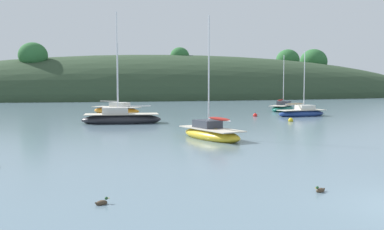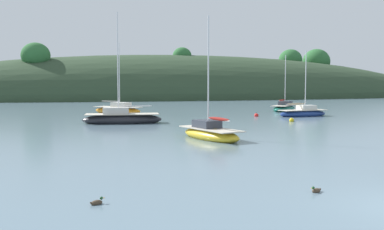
# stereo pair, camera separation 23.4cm
# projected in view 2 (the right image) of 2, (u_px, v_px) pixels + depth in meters

# --- Properties ---
(far_shoreline_hill) EXTENTS (150.00, 36.00, 24.70)m
(far_shoreline_hill) POSITION_uv_depth(u_px,v_px,m) (194.00, 98.00, 108.23)
(far_shoreline_hill) COLOR #2D422B
(far_shoreline_hill) RESTS_ON ground
(sailboat_cream_ketch) EXTENTS (6.00, 6.16, 8.49)m
(sailboat_cream_ketch) POSITION_uv_depth(u_px,v_px,m) (118.00, 110.00, 49.94)
(sailboat_cream_ketch) COLOR orange
(sailboat_cream_ketch) RESTS_ON ground
(sailboat_black_sloop) EXTENTS (5.98, 5.75, 7.45)m
(sailboat_black_sloop) POSITION_uv_depth(u_px,v_px,m) (284.00, 108.00, 54.52)
(sailboat_black_sloop) COLOR #196B56
(sailboat_black_sloop) RESTS_ON ground
(sailboat_navy_dinghy) EXTENTS (7.19, 3.44, 9.88)m
(sailboat_navy_dinghy) POSITION_uv_depth(u_px,v_px,m) (122.00, 118.00, 36.87)
(sailboat_navy_dinghy) COLOR #232328
(sailboat_navy_dinghy) RESTS_ON ground
(sailboat_orange_cutter) EXTENTS (5.80, 2.28, 7.19)m
(sailboat_orange_cutter) POSITION_uv_depth(u_px,v_px,m) (303.00, 113.00, 45.18)
(sailboat_orange_cutter) COLOR navy
(sailboat_orange_cutter) RESTS_ON ground
(sailboat_yellow_far) EXTENTS (2.98, 5.68, 7.79)m
(sailboat_yellow_far) POSITION_uv_depth(u_px,v_px,m) (210.00, 133.00, 26.13)
(sailboat_yellow_far) COLOR gold
(sailboat_yellow_far) RESTS_ON ground
(mooring_buoy_channel) EXTENTS (0.44, 0.44, 0.54)m
(mooring_buoy_channel) POSITION_uv_depth(u_px,v_px,m) (292.00, 120.00, 38.51)
(mooring_buoy_channel) COLOR yellow
(mooring_buoy_channel) RESTS_ON ground
(mooring_buoy_outer) EXTENTS (0.44, 0.44, 0.54)m
(mooring_buoy_outer) POSITION_uv_depth(u_px,v_px,m) (256.00, 115.00, 44.84)
(mooring_buoy_outer) COLOR red
(mooring_buoy_outer) RESTS_ON ground
(duck_trailing) EXTENTS (0.42, 0.28, 0.24)m
(duck_trailing) POSITION_uv_depth(u_px,v_px,m) (97.00, 203.00, 11.73)
(duck_trailing) COLOR #473828
(duck_trailing) RESTS_ON ground
(duck_lone_left) EXTENTS (0.42, 0.26, 0.24)m
(duck_lone_left) POSITION_uv_depth(u_px,v_px,m) (316.00, 190.00, 13.07)
(duck_lone_left) COLOR #473828
(duck_lone_left) RESTS_ON ground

